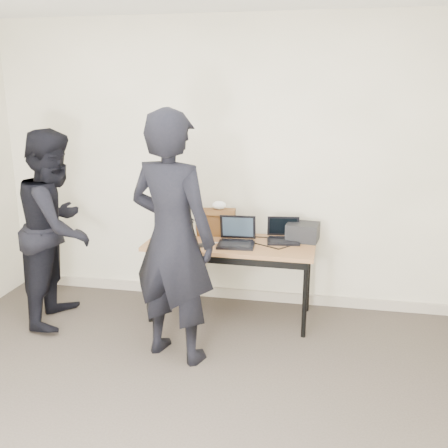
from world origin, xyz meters
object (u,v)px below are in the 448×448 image
(leather_satchel, at_px, (216,221))
(equipment_box, at_px, (303,232))
(person_observer, at_px, (57,227))
(desk, at_px, (230,249))
(person_typist, at_px, (172,239))
(laptop_center, at_px, (237,238))
(laptop_beige, at_px, (176,236))
(laptop_right, at_px, (283,236))

(leather_satchel, height_order, equipment_box, leather_satchel)
(person_observer, bearing_deg, leather_satchel, -76.24)
(equipment_box, xyz_separation_m, person_observer, (-2.14, -0.49, 0.06))
(desk, relative_size, person_typist, 0.78)
(desk, bearing_deg, person_observer, -167.50)
(laptop_center, height_order, equipment_box, laptop_center)
(person_observer, bearing_deg, laptop_center, -88.42)
(leather_satchel, height_order, person_typist, person_typist)
(desk, distance_m, laptop_center, 0.14)
(laptop_beige, xyz_separation_m, laptop_center, (0.56, -0.01, 0.01))
(desk, relative_size, person_observer, 0.88)
(laptop_beige, relative_size, equipment_box, 1.29)
(person_typist, xyz_separation_m, person_observer, (-1.20, 0.46, -0.10))
(desk, xyz_separation_m, leather_satchel, (-0.18, 0.23, 0.19))
(desk, distance_m, person_typist, 0.87)
(laptop_center, xyz_separation_m, person_typist, (-0.37, -0.72, 0.19))
(laptop_right, distance_m, equipment_box, 0.18)
(desk, distance_m, laptop_beige, 0.51)
(laptop_right, height_order, equipment_box, laptop_right)
(desk, bearing_deg, laptop_beige, -175.24)
(laptop_beige, bearing_deg, person_observer, -145.50)
(equipment_box, bearing_deg, person_observer, -167.05)
(laptop_beige, relative_size, laptop_right, 1.14)
(laptop_right, height_order, leather_satchel, leather_satchel)
(leather_satchel, bearing_deg, equipment_box, -7.93)
(leather_satchel, relative_size, equipment_box, 1.34)
(laptop_beige, distance_m, equipment_box, 1.15)
(desk, xyz_separation_m, person_typist, (-0.31, -0.76, 0.31))
(laptop_beige, relative_size, person_typist, 0.19)
(laptop_right, distance_m, person_typist, 1.20)
(desk, distance_m, leather_satchel, 0.34)
(laptop_center, bearing_deg, laptop_beige, 176.11)
(laptop_right, xyz_separation_m, person_observer, (-1.97, -0.45, 0.10))
(desk, relative_size, leather_satchel, 4.04)
(desk, height_order, laptop_beige, laptop_beige)
(laptop_right, height_order, person_observer, person_observer)
(equipment_box, bearing_deg, laptop_beige, -168.83)
(laptop_right, relative_size, leather_satchel, 0.85)
(laptop_beige, xyz_separation_m, person_typist, (0.19, -0.73, 0.20))
(leather_satchel, distance_m, person_typist, 1.00)
(desk, distance_m, laptop_right, 0.49)
(laptop_center, relative_size, leather_satchel, 0.89)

